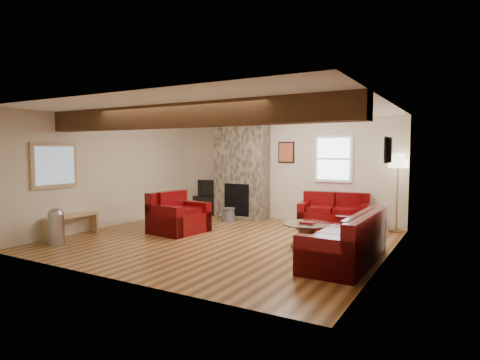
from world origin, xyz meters
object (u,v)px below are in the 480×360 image
Objects in this scene: coffee_table at (307,235)px; tv_cabinet at (212,205)px; armchair_red at (179,212)px; television at (211,188)px; sofa_three at (345,238)px; floor_lamp at (398,165)px; loveseat at (334,211)px.

tv_cabinet is (-3.58, 2.24, 0.03)m from coffee_table.
armchair_red is 2.51m from television.
armchair_red reaches higher than coffee_table.
tv_cabinet is (-4.45, 2.93, -0.15)m from sofa_three.
armchair_red is at bearing -149.15° from floor_lamp.
coffee_table is 4.22m from tv_cabinet.
sofa_three is at bearing -96.19° from floor_lamp.
armchair_red is (-3.69, 0.56, 0.04)m from sofa_three.
sofa_three reaches higher than coffee_table.
television is at bearing 24.25° from armchair_red.
floor_lamp is at bearing 174.63° from sofa_three.
loveseat is at bearing -46.29° from armchair_red.
armchair_red is 4.77m from floor_lamp.
tv_cabinet is at bearing -122.57° from sofa_three.
loveseat reaches higher than sofa_three.
floor_lamp is at bearing -52.64° from armchair_red.
sofa_three reaches higher than tv_cabinet.
tv_cabinet is at bearing 147.98° from coffee_table.
tv_cabinet is (-3.49, 0.30, -0.15)m from loveseat.
sofa_three is at bearing -38.61° from coffee_table.
television is 4.82m from floor_lamp.
armchair_red reaches higher than sofa_three.
television is (-0.76, 2.37, 0.29)m from armchair_red.
coffee_table is at bearing -80.74° from armchair_red.
sofa_three is at bearing -92.08° from armchair_red.
armchair_red is 2.50m from tv_cabinet.
loveseat is 1.50× the size of tv_cabinet.
tv_cabinet is at bearing -179.76° from floor_lamp.
tv_cabinet is at bearing 166.08° from loveseat.
tv_cabinet is 0.47m from television.
floor_lamp reaches higher than tv_cabinet.
sofa_three is at bearing -33.39° from tv_cabinet.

